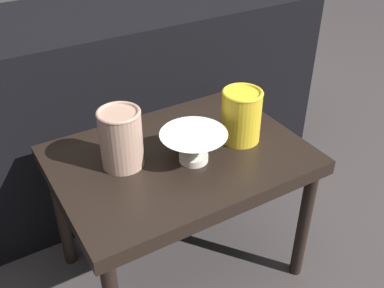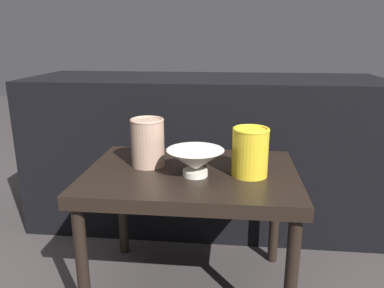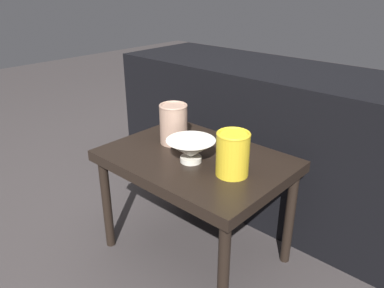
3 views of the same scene
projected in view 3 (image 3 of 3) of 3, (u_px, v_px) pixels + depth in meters
The scene contains 6 objects.
ground_plane at pixel (195, 251), 1.52m from camera, with size 8.00×8.00×0.00m, color #383333.
table at pixel (196, 168), 1.37m from camera, with size 0.66×0.47×0.43m.
couch_backdrop at pixel (272, 138), 1.75m from camera, with size 1.53×0.50×0.66m.
bowl at pixel (191, 149), 1.29m from camera, with size 0.17×0.17×0.08m.
vase_textured_left at pixel (174, 123), 1.43m from camera, with size 0.11×0.11×0.15m.
vase_colorful_right at pixel (233, 153), 1.19m from camera, with size 0.11×0.11×0.15m.
Camera 3 is at (0.81, -0.91, 1.02)m, focal length 35.00 mm.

